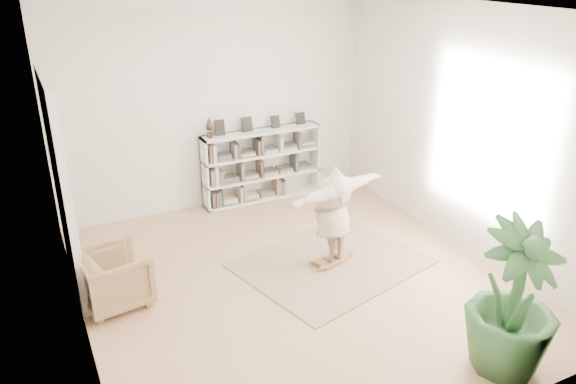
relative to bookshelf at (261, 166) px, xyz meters
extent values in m
plane|color=tan|center=(-0.74, -2.82, -0.64)|extent=(6.00, 6.00, 0.00)
plane|color=silver|center=(-0.74, 0.18, 1.16)|extent=(5.50, 0.00, 5.50)
plane|color=silver|center=(-0.74, -5.82, 1.16)|extent=(5.50, 0.00, 5.50)
plane|color=silver|center=(-3.49, -2.82, 1.16)|extent=(0.00, 6.00, 6.00)
plane|color=silver|center=(2.01, -2.82, 1.16)|extent=(0.00, 6.00, 6.00)
plane|color=white|center=(-0.74, -2.82, 2.96)|extent=(6.00, 6.00, 0.00)
cube|color=white|center=(-3.45, -1.52, 0.76)|extent=(0.08, 1.78, 2.92)
cube|color=silver|center=(-3.43, -1.92, 0.76)|extent=(0.06, 0.78, 2.80)
cube|color=silver|center=(-3.43, -1.12, 0.76)|extent=(0.06, 0.78, 2.80)
cube|color=silver|center=(-1.07, -0.01, 0.01)|extent=(0.04, 0.35, 1.30)
cube|color=silver|center=(1.09, -0.01, 0.01)|extent=(0.04, 0.35, 1.30)
cube|color=silver|center=(0.01, 0.14, 0.01)|extent=(2.20, 0.04, 1.30)
cube|color=silver|center=(0.01, -0.01, -0.62)|extent=(2.20, 0.35, 0.04)
cube|color=silver|center=(0.01, -0.01, -0.21)|extent=(2.20, 0.35, 0.04)
cube|color=silver|center=(0.01, -0.01, 0.22)|extent=(2.20, 0.35, 0.04)
cube|color=silver|center=(0.01, -0.01, 0.64)|extent=(2.20, 0.35, 0.04)
cube|color=black|center=(-0.74, 0.04, 0.78)|extent=(0.18, 0.07, 0.24)
cube|color=black|center=(-0.24, 0.04, 0.78)|extent=(0.18, 0.07, 0.24)
cube|color=black|center=(0.31, 0.04, 0.78)|extent=(0.18, 0.07, 0.24)
cube|color=black|center=(0.81, 0.04, 0.78)|extent=(0.18, 0.07, 0.24)
imported|color=tan|center=(-3.04, -2.26, -0.26)|extent=(0.93, 0.91, 0.75)
cube|color=tan|center=(-0.06, -2.63, -0.63)|extent=(2.92, 2.56, 0.02)
cube|color=#8F5E39|center=(-0.06, -2.63, -0.56)|extent=(0.52, 0.39, 0.03)
cube|color=#8F5E39|center=(-0.06, -2.63, -0.60)|extent=(0.32, 0.12, 0.04)
cube|color=#8F5E39|center=(-0.06, -2.63, -0.60)|extent=(0.32, 0.12, 0.04)
cube|color=#8F5E39|center=(-0.06, -2.63, -0.56)|extent=(0.19, 0.09, 0.10)
cube|color=#8F5E39|center=(-0.06, -2.63, -0.56)|extent=(0.19, 0.09, 0.10)
imported|color=#C9AC96|center=(-0.06, -2.63, 0.20)|extent=(1.82, 0.90, 1.43)
imported|color=#2D582C|center=(0.51, -5.37, 0.22)|extent=(1.04, 1.04, 1.71)
camera|label=1|loc=(-3.78, -8.73, 3.55)|focal=35.00mm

